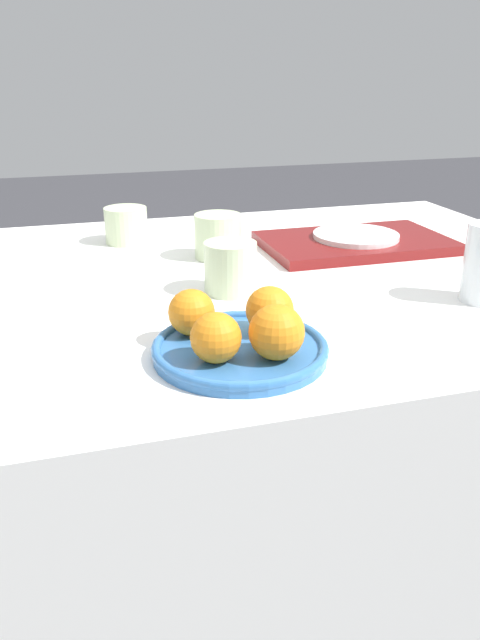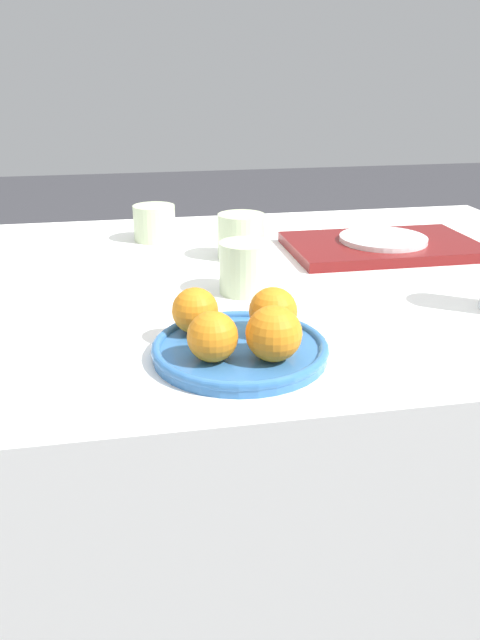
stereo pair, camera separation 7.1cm
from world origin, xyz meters
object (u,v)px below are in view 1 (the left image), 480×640
at_px(side_plate, 356,236).
at_px(orange_0, 270,310).
at_px(orange_2, 192,312).
at_px(cup_3, 230,268).
at_px(cup_1, 126,225).
at_px(serving_tray, 355,243).
at_px(cup_0, 218,236).
at_px(orange_3, 277,332).
at_px(fruit_platter, 240,349).
at_px(orange_1, 216,338).

bearing_deg(side_plate, orange_0, -129.07).
bearing_deg(orange_2, cup_3, 60.41).
relative_size(orange_2, cup_1, 0.70).
height_order(orange_2, side_plate, orange_2).
bearing_deg(cup_1, cup_3, -70.73).
bearing_deg(serving_tray, orange_2, -138.62).
bearing_deg(cup_0, side_plate, -2.12).
bearing_deg(orange_3, cup_0, 83.83).
xyz_separation_m(fruit_platter, serving_tray, (0.37, 0.42, -0.00)).
height_order(orange_0, cup_0, cup_0).
relative_size(serving_tray, cup_1, 4.23).
bearing_deg(orange_2, cup_1, 92.25).
relative_size(orange_1, side_plate, 0.36).
height_order(fruit_platter, side_plate, side_plate).
bearing_deg(orange_2, orange_1, -83.42).
relative_size(fruit_platter, cup_1, 2.57).
xyz_separation_m(orange_2, cup_0, (0.13, 0.38, -0.00)).
bearing_deg(cup_1, cup_0, -46.00).
relative_size(orange_0, orange_1, 1.04).
xyz_separation_m(cup_0, cup_1, (-0.15, 0.16, -0.01)).
distance_m(fruit_platter, cup_1, 0.60).
height_order(cup_1, cup_3, cup_3).
relative_size(orange_0, cup_1, 0.73).
bearing_deg(cup_3, orange_0, -91.15).
height_order(orange_1, cup_1, orange_1).
relative_size(orange_1, orange_3, 0.91).
height_order(fruit_platter, orange_0, orange_0).
bearing_deg(cup_1, fruit_platter, -83.22).
bearing_deg(cup_0, cup_3, -98.77).
bearing_deg(cup_0, orange_2, -109.47).
distance_m(orange_1, orange_2, 0.09).
relative_size(orange_2, serving_tray, 0.17).
distance_m(fruit_platter, cup_3, 0.25).
distance_m(orange_0, serving_tray, 0.50).
xyz_separation_m(orange_2, serving_tray, (0.42, 0.37, -0.03)).
xyz_separation_m(orange_2, cup_1, (-0.02, 0.54, -0.01)).
xyz_separation_m(orange_0, side_plate, (0.32, 0.39, -0.02)).
height_order(orange_2, orange_3, orange_3).
xyz_separation_m(orange_1, orange_2, (-0.01, 0.09, -0.00)).
distance_m(orange_0, cup_1, 0.57).
xyz_separation_m(serving_tray, cup_1, (-0.44, 0.17, 0.03)).
bearing_deg(cup_1, serving_tray, -21.29).
height_order(orange_1, cup_0, cup_0).
xyz_separation_m(orange_0, cup_0, (0.03, 0.40, -0.00)).
relative_size(orange_2, cup_0, 0.69).
relative_size(orange_1, orange_2, 1.00).
height_order(cup_0, cup_1, cup_0).
bearing_deg(serving_tray, orange_0, -129.07).
height_order(orange_0, side_plate, orange_0).
distance_m(fruit_platter, cup_0, 0.44).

